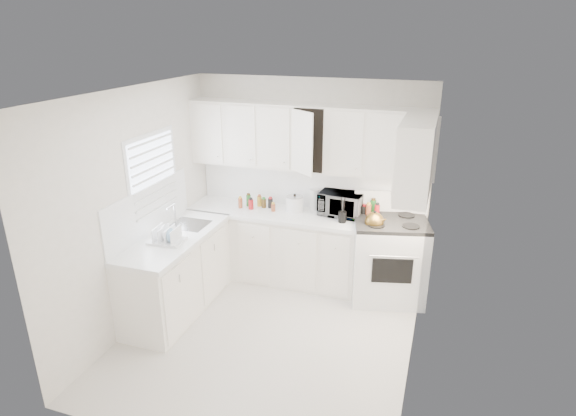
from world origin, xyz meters
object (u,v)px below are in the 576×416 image
at_px(rice_cooker, 295,202).
at_px(stove, 389,249).
at_px(dish_rack, 166,233).
at_px(microwave, 341,201).
at_px(tea_kettle, 374,220).
at_px(utensil_crock, 343,209).

bearing_deg(rice_cooker, stove, -15.85).
relative_size(stove, dish_rack, 3.58).
bearing_deg(microwave, stove, -11.38).
height_order(tea_kettle, rice_cooker, tea_kettle).
bearing_deg(dish_rack, tea_kettle, 22.48).
distance_m(utensil_crock, dish_rack, 2.07).
relative_size(stove, utensil_crock, 4.02).
relative_size(rice_cooker, dish_rack, 0.62).
height_order(tea_kettle, dish_rack, tea_kettle).
relative_size(tea_kettle, rice_cooker, 1.22).
bearing_deg(utensil_crock, stove, 5.13).
bearing_deg(rice_cooker, tea_kettle, -25.15).
height_order(stove, utensil_crock, stove).
height_order(microwave, dish_rack, microwave).
height_order(utensil_crock, dish_rack, utensil_crock).
relative_size(stove, microwave, 2.46).
xyz_separation_m(rice_cooker, utensil_crock, (0.66, -0.18, 0.05)).
bearing_deg(utensil_crock, dish_rack, -145.35).
bearing_deg(stove, rice_cooker, 160.33).
bearing_deg(microwave, dish_rack, -134.53).
distance_m(rice_cooker, utensil_crock, 0.69).
xyz_separation_m(stove, utensil_crock, (-0.58, -0.05, 0.46)).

